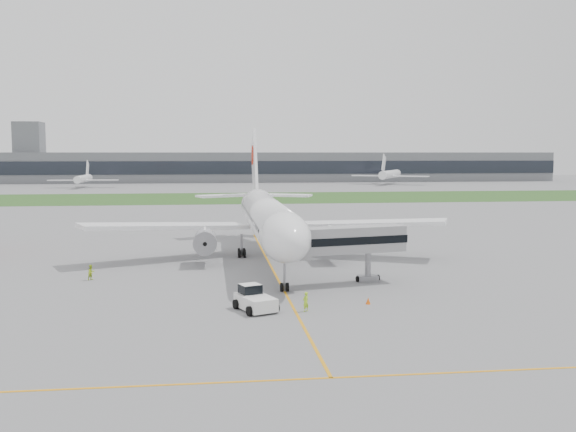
{
  "coord_description": "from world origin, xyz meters",
  "views": [
    {
      "loc": [
        -7.31,
        -77.88,
        13.9
      ],
      "look_at": [
        2.43,
        2.0,
        5.93
      ],
      "focal_mm": 40.0,
      "sensor_mm": 36.0,
      "label": 1
    }
  ],
  "objects": [
    {
      "name": "airliner",
      "position": [
        0.0,
        4.87,
        5.66
      ],
      "size": [
        48.13,
        53.95,
        17.88
      ],
      "color": "white",
      "rests_on": "ground"
    },
    {
      "name": "distant_aircraft_right",
      "position": [
        70.91,
        195.08,
        0.0
      ],
      "size": [
        43.65,
        42.03,
        12.86
      ],
      "primitive_type": null,
      "rotation": [
        0.0,
        0.0,
        -0.49
      ],
      "color": "white",
      "rests_on": "ground"
    },
    {
      "name": "safety_cone_right",
      "position": [
        7.03,
        -21.28,
        0.31
      ],
      "size": [
        0.45,
        0.45,
        0.62
      ],
      "primitive_type": "cone",
      "color": "#FF600D",
      "rests_on": "ground"
    },
    {
      "name": "distant_aircraft_left",
      "position": [
        -57.27,
        184.65,
        0.0
      ],
      "size": [
        27.16,
        23.97,
        10.38
      ],
      "primitive_type": null,
      "rotation": [
        0.0,
        0.0,
        -0.0
      ],
      "color": "white",
      "rests_on": "ground"
    },
    {
      "name": "apron_markings",
      "position": [
        0.0,
        -5.0,
        0.0
      ],
      "size": [
        70.0,
        70.0,
        0.04
      ],
      "primitive_type": null,
      "color": "orange",
      "rests_on": "ground"
    },
    {
      "name": "ground_crew_near",
      "position": [
        0.91,
        -23.3,
        0.87
      ],
      "size": [
        0.76,
        0.72,
        1.74
      ],
      "primitive_type": "imported",
      "rotation": [
        0.0,
        0.0,
        3.82
      ],
      "color": "#A8E426",
      "rests_on": "ground"
    },
    {
      "name": "jet_bridge",
      "position": [
        6.22,
        -12.27,
        4.65
      ],
      "size": [
        13.4,
        6.45,
        6.29
      ],
      "rotation": [
        0.0,
        0.0,
        0.21
      ],
      "color": "gray",
      "rests_on": "ground"
    },
    {
      "name": "ground",
      "position": [
        0.0,
        0.0,
        0.0
      ],
      "size": [
        600.0,
        600.0,
        0.0
      ],
      "primitive_type": "plane",
      "color": "gray",
      "rests_on": "ground"
    },
    {
      "name": "terminal_building",
      "position": [
        0.0,
        229.87,
        7.0
      ],
      "size": [
        320.0,
        22.3,
        14.0
      ],
      "color": "gray",
      "rests_on": "ground"
    },
    {
      "name": "control_tower",
      "position": [
        -90.0,
        232.0,
        0.0
      ],
      "size": [
        12.0,
        12.0,
        56.0
      ],
      "primitive_type": null,
      "color": "gray",
      "rests_on": "ground"
    },
    {
      "name": "pushback_tug",
      "position": [
        -3.54,
        -22.19,
        1.0
      ],
      "size": [
        4.04,
        4.83,
        2.18
      ],
      "rotation": [
        0.0,
        0.0,
        0.38
      ],
      "color": "white",
      "rests_on": "ground"
    },
    {
      "name": "grass_strip",
      "position": [
        0.0,
        120.0,
        0.01
      ],
      "size": [
        600.0,
        50.0,
        0.02
      ],
      "primitive_type": "cube",
      "color": "#315D22",
      "rests_on": "ground"
    },
    {
      "name": "ground_crew_far",
      "position": [
        -20.34,
        -6.62,
        0.85
      ],
      "size": [
        1.02,
        1.04,
        1.69
      ],
      "primitive_type": "imported",
      "rotation": [
        0.0,
        0.0,
        0.86
      ],
      "color": "#AED223",
      "rests_on": "ground"
    },
    {
      "name": "safety_cone_left",
      "position": [
        -2.51,
        -22.35,
        0.26
      ],
      "size": [
        0.38,
        0.38,
        0.52
      ],
      "primitive_type": "cone",
      "color": "#FF600D",
      "rests_on": "ground"
    }
  ]
}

